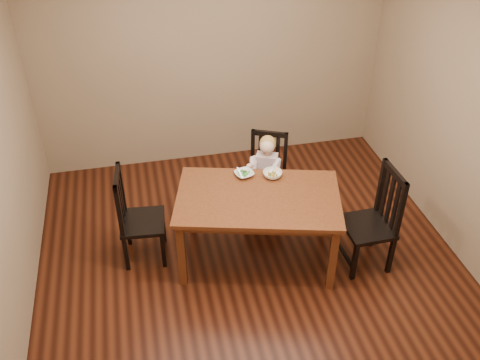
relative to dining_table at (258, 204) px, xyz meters
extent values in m
cube|color=#471E0F|center=(-0.08, -0.08, -0.65)|extent=(4.00, 4.00, 0.01)
cube|color=#92795C|center=(-0.08, 1.92, 0.70)|extent=(4.00, 0.01, 2.70)
cube|color=#92795C|center=(-0.08, -2.08, 0.70)|extent=(4.00, 0.01, 2.70)
cube|color=#92795C|center=(1.92, -0.08, 0.70)|extent=(0.01, 4.00, 2.70)
cube|color=#472510|center=(0.00, 0.00, 0.07)|extent=(1.65, 1.23, 0.04)
cube|color=#472510|center=(0.00, 0.00, 0.01)|extent=(1.51, 1.09, 0.08)
cube|color=#472510|center=(-0.74, -0.19, -0.30)|extent=(0.08, 0.08, 0.70)
cube|color=#472510|center=(0.55, -0.53, -0.30)|extent=(0.08, 0.08, 0.70)
cube|color=#472510|center=(-0.55, 0.53, -0.30)|extent=(0.08, 0.08, 0.70)
cube|color=#472510|center=(0.74, 0.19, -0.30)|extent=(0.08, 0.08, 0.70)
cube|color=black|center=(0.25, 0.65, -0.26)|extent=(0.51, 0.50, 0.04)
cube|color=black|center=(0.47, 0.73, -0.47)|extent=(0.05, 0.05, 0.37)
cube|color=black|center=(0.16, 0.87, -0.47)|extent=(0.05, 0.05, 0.37)
cube|color=black|center=(0.34, 0.44, -0.47)|extent=(0.05, 0.05, 0.37)
cube|color=black|center=(0.03, 0.57, -0.47)|extent=(0.05, 0.05, 0.37)
cube|color=black|center=(0.47, 0.73, 0.01)|extent=(0.05, 0.05, 0.51)
cube|color=black|center=(0.16, 0.87, 0.01)|extent=(0.05, 0.05, 0.51)
cube|color=black|center=(0.32, 0.80, 0.24)|extent=(0.36, 0.18, 0.05)
cube|color=black|center=(0.40, 0.77, -0.02)|extent=(0.04, 0.03, 0.44)
cube|color=black|center=(0.32, 0.80, -0.02)|extent=(0.04, 0.03, 0.44)
cube|color=black|center=(0.23, 0.84, -0.02)|extent=(0.04, 0.03, 0.44)
cube|color=black|center=(-1.05, 0.26, -0.24)|extent=(0.44, 0.46, 0.04)
cube|color=black|center=(-1.20, 0.46, -0.45)|extent=(0.04, 0.04, 0.39)
cube|color=black|center=(-1.24, 0.10, -0.45)|extent=(0.04, 0.04, 0.39)
cube|color=black|center=(-0.86, 0.43, -0.45)|extent=(0.04, 0.04, 0.39)
cube|color=black|center=(-0.89, 0.06, -0.45)|extent=(0.04, 0.04, 0.39)
cube|color=black|center=(-1.20, 0.46, 0.05)|extent=(0.04, 0.04, 0.55)
cube|color=black|center=(-1.24, 0.10, 0.05)|extent=(0.04, 0.04, 0.55)
cube|color=black|center=(-1.22, 0.28, 0.30)|extent=(0.07, 0.40, 0.06)
cube|color=black|center=(-1.21, 0.37, 0.02)|extent=(0.02, 0.04, 0.47)
cube|color=black|center=(-1.22, 0.28, 0.02)|extent=(0.02, 0.04, 0.47)
cube|color=black|center=(-1.23, 0.18, 0.02)|extent=(0.02, 0.04, 0.47)
cube|color=black|center=(0.97, -0.28, -0.22)|extent=(0.44, 0.46, 0.04)
cube|color=black|center=(1.16, -0.46, -0.44)|extent=(0.04, 0.04, 0.41)
cube|color=black|center=(1.15, -0.08, -0.44)|extent=(0.04, 0.04, 0.41)
cube|color=black|center=(0.80, -0.47, -0.44)|extent=(0.04, 0.04, 0.41)
cube|color=black|center=(0.79, -0.09, -0.44)|extent=(0.04, 0.04, 0.41)
cube|color=black|center=(1.16, -0.46, 0.09)|extent=(0.04, 0.04, 0.58)
cube|color=black|center=(1.15, -0.08, 0.09)|extent=(0.04, 0.04, 0.58)
cube|color=black|center=(1.16, -0.27, 0.35)|extent=(0.05, 0.42, 0.06)
cube|color=black|center=(1.16, -0.37, 0.06)|extent=(0.02, 0.05, 0.49)
cube|color=black|center=(1.16, -0.27, 0.06)|extent=(0.02, 0.05, 0.49)
cube|color=black|center=(1.15, -0.17, 0.06)|extent=(0.02, 0.05, 0.49)
imported|color=white|center=(-0.05, 0.34, 0.11)|extent=(0.22, 0.22, 0.04)
imported|color=white|center=(0.21, 0.27, 0.11)|extent=(0.20, 0.20, 0.06)
cube|color=silver|center=(-0.10, 0.33, 0.14)|extent=(0.04, 0.13, 0.05)
cube|color=silver|center=(-0.10, 0.33, 0.12)|extent=(0.03, 0.04, 0.01)
camera|label=1|loc=(-0.98, -3.70, 2.99)|focal=40.00mm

